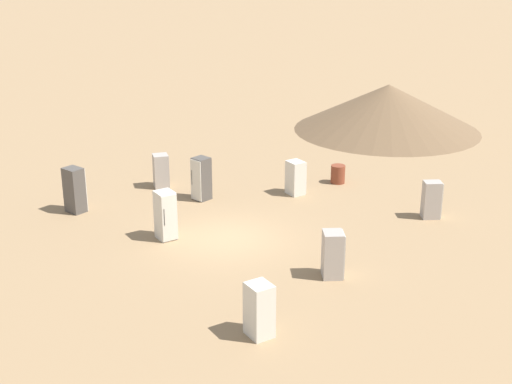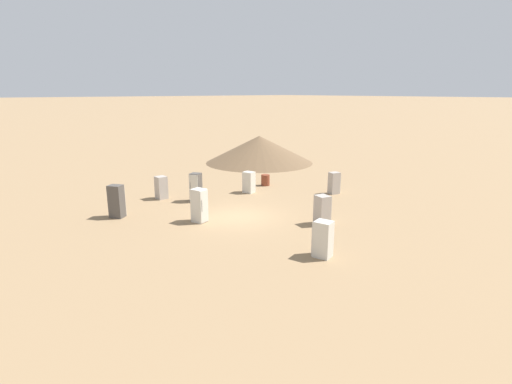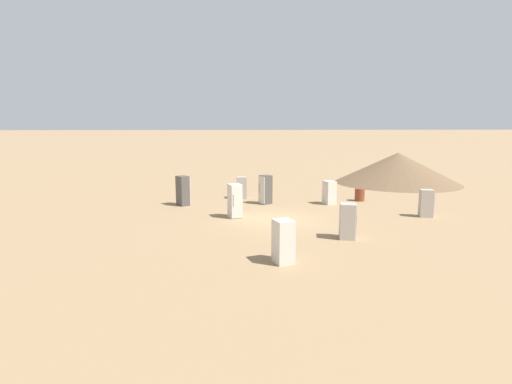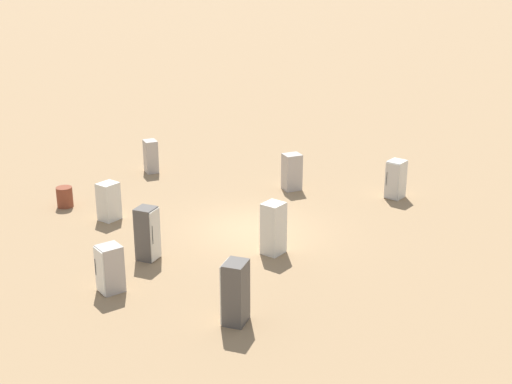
# 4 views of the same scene
# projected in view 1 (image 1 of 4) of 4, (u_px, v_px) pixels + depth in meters

# --- Properties ---
(ground_plane) EXTENTS (1000.00, 1000.00, 0.00)m
(ground_plane) POSITION_uv_depth(u_px,v_px,m) (229.00, 239.00, 26.71)
(ground_plane) COLOR #937551
(dirt_mound) EXTENTS (10.73, 10.73, 2.69)m
(dirt_mound) POSITION_uv_depth(u_px,v_px,m) (388.00, 108.00, 41.01)
(dirt_mound) COLOR brown
(dirt_mound) RESTS_ON ground_plane
(discarded_fridge_0) EXTENTS (0.91, 0.81, 1.62)m
(discarded_fridge_0) POSITION_uv_depth(u_px,v_px,m) (259.00, 310.00, 20.03)
(discarded_fridge_0) COLOR beige
(discarded_fridge_0) RESTS_ON ground_plane
(discarded_fridge_1) EXTENTS (0.87, 0.84, 1.50)m
(discarded_fridge_1) POSITION_uv_depth(u_px,v_px,m) (296.00, 178.00, 31.07)
(discarded_fridge_1) COLOR beige
(discarded_fridge_1) RESTS_ON ground_plane
(discarded_fridge_2) EXTENTS (0.97, 0.94, 1.88)m
(discarded_fridge_2) POSITION_uv_depth(u_px,v_px,m) (75.00, 190.00, 29.02)
(discarded_fridge_2) COLOR #4C4742
(discarded_fridge_2) RESTS_ON ground_plane
(discarded_fridge_3) EXTENTS (0.74, 0.66, 1.52)m
(discarded_fridge_3) POSITION_uv_depth(u_px,v_px,m) (161.00, 171.00, 31.93)
(discarded_fridge_3) COLOR #A89E93
(discarded_fridge_3) RESTS_ON ground_plane
(discarded_fridge_4) EXTENTS (0.86, 0.83, 1.60)m
(discarded_fridge_4) POSITION_uv_depth(u_px,v_px,m) (333.00, 254.00, 23.51)
(discarded_fridge_4) COLOR #A89E93
(discarded_fridge_4) RESTS_ON ground_plane
(discarded_fridge_5) EXTENTS (0.70, 0.82, 1.53)m
(discarded_fridge_5) POSITION_uv_depth(u_px,v_px,m) (432.00, 200.00, 28.44)
(discarded_fridge_5) COLOR #A89E93
(discarded_fridge_5) RESTS_ON ground_plane
(discarded_fridge_6) EXTENTS (0.89, 0.90, 1.86)m
(discarded_fridge_6) POSITION_uv_depth(u_px,v_px,m) (201.00, 179.00, 30.38)
(discarded_fridge_6) COLOR #4C4742
(discarded_fridge_6) RESTS_ON ground_plane
(discarded_fridge_7) EXTENTS (0.88, 0.81, 1.86)m
(discarded_fridge_7) POSITION_uv_depth(u_px,v_px,m) (166.00, 215.00, 26.44)
(discarded_fridge_7) COLOR beige
(discarded_fridge_7) RESTS_ON ground_plane
(rusty_barrel) EXTENTS (0.65, 0.65, 0.84)m
(rusty_barrel) POSITION_uv_depth(u_px,v_px,m) (338.00, 174.00, 32.57)
(rusty_barrel) COLOR brown
(rusty_barrel) RESTS_ON ground_plane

